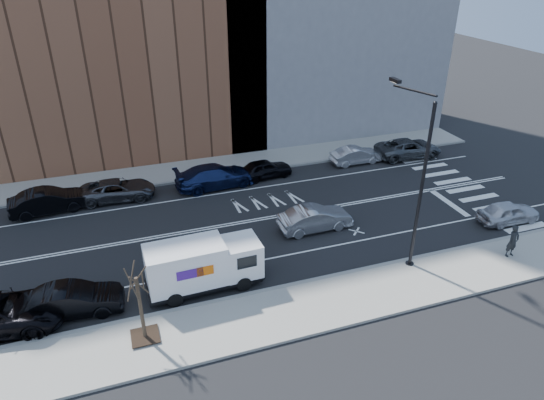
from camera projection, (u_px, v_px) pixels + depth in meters
ground at (246, 222)px, 30.20m from camera, size 120.00×120.00×0.00m
sidewalk_near at (298, 309)px, 22.80m from camera, size 44.00×3.60×0.15m
sidewalk_far at (214, 167)px, 37.52m from camera, size 44.00×3.60×0.15m
curb_near at (285, 287)px, 24.31m from camera, size 44.00×0.25×0.17m
curb_far at (219, 176)px, 36.01m from camera, size 44.00×0.25×0.17m
crosswalk at (459, 185)px, 34.84m from camera, size 3.00×14.00×0.01m
road_markings at (246, 222)px, 30.20m from camera, size 40.00×8.60×0.01m
bldg_brick at (79, 11)px, 35.81m from camera, size 26.00×10.00×22.00m
streetlight at (417, 177)px, 24.08m from camera, size 0.44×4.02×9.34m
street_tree at (142, 314)px, 20.47m from camera, size 1.20×1.20×3.75m
fedex_van at (203, 265)px, 23.78m from camera, size 5.78×2.18×2.62m
far_parked_b at (49, 201)px, 30.99m from camera, size 4.95×2.25×1.57m
far_parked_c at (118, 190)px, 32.63m from camera, size 5.04×2.58×1.36m
far_parked_d at (215, 176)px, 34.26m from camera, size 5.79×2.75×1.63m
far_parked_e at (265, 169)px, 35.67m from camera, size 4.23×2.09×1.39m
far_parked_f at (356, 155)px, 38.04m from camera, size 4.09×1.48×1.34m
far_parked_g at (408, 148)px, 39.16m from camera, size 5.50×2.84×1.48m
driving_sedan at (315, 218)px, 29.09m from camera, size 4.50×1.64×1.47m
near_parked_rear_a at (73, 301)px, 22.35m from camera, size 4.63×1.94×1.49m
near_parked_front at (508, 212)px, 29.90m from camera, size 4.00×1.73×1.34m
pedestrian at (513, 241)px, 26.21m from camera, size 0.73×0.52×1.88m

